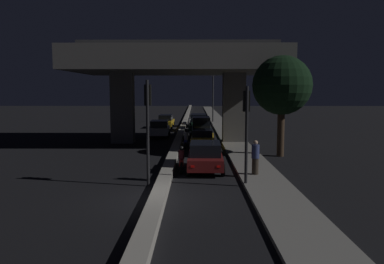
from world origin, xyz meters
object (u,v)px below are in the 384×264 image
object	(u,v)px
car_dark_green_third	(201,127)
traffic_light_right_of_median	(246,118)
car_white_fifth	(197,120)
car_white_lead_oncoming	(159,128)
car_taxi_yellow_second_oncoming	(166,121)
motorcycle_red_filtering_near	(181,160)
motorcycle_blue_filtering_mid	(186,140)
car_dark_green_fourth	(199,122)
traffic_light_left_of_median	(148,114)
car_dark_red_lead	(205,156)
motorcycle_white_filtering_far	(190,131)
pedestrian_on_sidewalk	(255,158)
street_lamp	(210,86)
car_taxi_yellow_second	(203,138)

from	to	relation	value
car_dark_green_third	traffic_light_right_of_median	bearing A→B (deg)	-174.98
car_white_fifth	car_white_lead_oncoming	size ratio (longest dim) A/B	1.18
car_taxi_yellow_second_oncoming	motorcycle_red_filtering_near	size ratio (longest dim) A/B	2.51
car_taxi_yellow_second_oncoming	motorcycle_blue_filtering_mid	distance (m)	16.20
traffic_light_right_of_median	car_dark_green_fourth	world-z (taller)	traffic_light_right_of_median
traffic_light_left_of_median	car_dark_green_third	xyz separation A→B (m)	(2.71, 17.86, -2.28)
car_dark_red_lead	motorcycle_white_filtering_far	bearing A→B (deg)	5.11
car_taxi_yellow_second_oncoming	motorcycle_red_filtering_near	xyz separation A→B (m)	(2.77, -24.63, -0.25)
motorcycle_white_filtering_far	pedestrian_on_sidewalk	bearing A→B (deg)	-169.93
car_dark_green_fourth	motorcycle_white_filtering_far	bearing A→B (deg)	172.65
car_white_lead_oncoming	car_taxi_yellow_second_oncoming	size ratio (longest dim) A/B	0.85
motorcycle_red_filtering_near	pedestrian_on_sidewalk	size ratio (longest dim) A/B	1.08
car_white_lead_oncoming	motorcycle_red_filtering_near	size ratio (longest dim) A/B	2.12
street_lamp	car_dark_green_third	size ratio (longest dim) A/B	2.08
car_taxi_yellow_second	motorcycle_white_filtering_far	world-z (taller)	motorcycle_white_filtering_far
motorcycle_blue_filtering_mid	pedestrian_on_sidewalk	size ratio (longest dim) A/B	1.06
car_dark_green_fourth	car_white_fifth	bearing A→B (deg)	2.38
traffic_light_left_of_median	car_white_lead_oncoming	size ratio (longest dim) A/B	1.22
street_lamp	car_taxi_yellow_second	bearing A→B (deg)	-93.67
traffic_light_right_of_median	motorcycle_blue_filtering_mid	world-z (taller)	traffic_light_right_of_median
traffic_light_right_of_median	street_lamp	size ratio (longest dim) A/B	0.52
car_taxi_yellow_second_oncoming	car_white_lead_oncoming	bearing A→B (deg)	2.05
car_dark_green_fourth	car_taxi_yellow_second	bearing A→B (deg)	-178.41
car_taxi_yellow_second_oncoming	pedestrian_on_sidewalk	xyz separation A→B (m)	(6.59, -26.05, 0.17)
car_white_lead_oncoming	pedestrian_on_sidewalk	xyz separation A→B (m)	(6.50, -16.97, 0.18)
street_lamp	car_taxi_yellow_second_oncoming	bearing A→B (deg)	-126.09
car_dark_red_lead	motorcycle_blue_filtering_mid	bearing A→B (deg)	9.53
car_dark_green_third	pedestrian_on_sidewalk	xyz separation A→B (m)	(2.51, -16.11, -0.02)
traffic_light_left_of_median	car_dark_green_fourth	xyz separation A→B (m)	(2.53, 24.29, -2.34)
car_white_lead_oncoming	car_taxi_yellow_second	bearing A→B (deg)	29.78
traffic_light_right_of_median	motorcycle_blue_filtering_mid	bearing A→B (deg)	104.39
traffic_light_right_of_median	car_white_lead_oncoming	size ratio (longest dim) A/B	1.15
car_taxi_yellow_second	car_white_fifth	xyz separation A→B (m)	(-0.41, 17.90, 0.03)
traffic_light_left_of_median	car_dark_green_fourth	distance (m)	24.54
traffic_light_left_of_median	car_white_fifth	world-z (taller)	traffic_light_left_of_median
traffic_light_left_of_median	motorcycle_white_filtering_far	distance (m)	18.50
car_dark_green_fourth	car_white_fifth	xyz separation A→B (m)	(-0.18, 5.70, -0.23)
car_white_fifth	pedestrian_on_sidewalk	world-z (taller)	pedestrian_on_sidewalk
traffic_light_right_of_median	street_lamp	xyz separation A→B (m)	(-0.24, 35.50, 2.06)
car_dark_green_fourth	pedestrian_on_sidewalk	world-z (taller)	pedestrian_on_sidewalk
traffic_light_left_of_median	car_taxi_yellow_second	bearing A→B (deg)	77.16
traffic_light_left_of_median	pedestrian_on_sidewalk	size ratio (longest dim) A/B	2.79
traffic_light_left_of_median	car_white_fifth	size ratio (longest dim) A/B	1.04
motorcycle_red_filtering_near	pedestrian_on_sidewalk	xyz separation A→B (m)	(3.81, -1.42, 0.42)
traffic_light_right_of_median	car_white_fifth	bearing A→B (deg)	94.11
traffic_light_right_of_median	pedestrian_on_sidewalk	size ratio (longest dim) A/B	2.63
car_white_fifth	motorcycle_blue_filtering_mid	size ratio (longest dim) A/B	2.53
traffic_light_left_of_median	car_white_fifth	bearing A→B (deg)	85.53
car_dark_green_third	motorcycle_red_filtering_near	size ratio (longest dim) A/B	2.24
car_white_fifth	motorcycle_white_filtering_far	world-z (taller)	car_white_fifth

